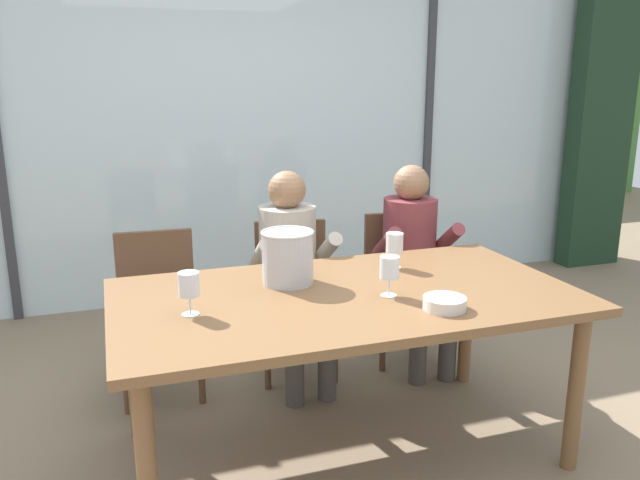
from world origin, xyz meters
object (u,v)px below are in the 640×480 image
dining_table (346,309)px  chair_left_of_center (293,285)px  chair_center (401,274)px  ice_bucket_primary (288,256)px  person_maroon_top (414,253)px  tasting_bowl (445,303)px  wine_glass_by_left_taster (189,286)px  chair_near_curtain (158,300)px  person_beige_jumper (292,264)px  wine_glass_center_pour (389,268)px  wine_glass_near_bucket (395,244)px

dining_table → chair_left_of_center: chair_left_of_center is taller
chair_center → ice_bucket_primary: (-0.94, -0.75, 0.40)m
person_maroon_top → tasting_bowl: 1.22m
wine_glass_by_left_taster → chair_near_curtain: bearing=93.3°
chair_near_curtain → ice_bucket_primary: ice_bucket_primary is taller
chair_near_curtain → person_beige_jumper: person_beige_jumper is taller
dining_table → wine_glass_center_pour: (0.16, -0.10, 0.20)m
tasting_bowl → chair_near_curtain: bearing=129.1°
ice_bucket_primary → wine_glass_center_pour: bearing=-40.8°
chair_center → wine_glass_by_left_taster: (-1.41, -1.01, 0.39)m
person_maroon_top → wine_glass_by_left_taster: bearing=-144.1°
wine_glass_center_pour → person_maroon_top: bearing=57.2°
tasting_bowl → person_beige_jumper: bearing=105.2°
person_maroon_top → tasting_bowl: (-0.45, -1.13, 0.13)m
person_beige_jumper → wine_glass_center_pour: 0.95m
chair_left_of_center → wine_glass_by_left_taster: 1.30m
chair_center → tasting_bowl: (-0.44, -1.27, 0.30)m
ice_bucket_primary → wine_glass_by_left_taster: 0.54m
wine_glass_by_left_taster → wine_glass_near_bucket: (1.03, 0.32, 0.00)m
tasting_bowl → wine_glass_by_left_taster: size_ratio=1.00×
wine_glass_near_bucket → wine_glass_center_pour: (-0.20, -0.37, 0.00)m
chair_center → chair_left_of_center: bearing=-171.5°
chair_center → person_beige_jumper: bearing=-160.6°
chair_near_curtain → wine_glass_center_pour: size_ratio=4.96×
chair_left_of_center → tasting_bowl: 1.33m
person_maroon_top → ice_bucket_primary: size_ratio=4.89×
dining_table → wine_glass_center_pour: size_ratio=11.42×
chair_near_curtain → wine_glass_center_pour: bearing=-47.5°
ice_bucket_primary → chair_left_of_center: bearing=72.0°
ice_bucket_primary → tasting_bowl: bearing=-46.5°
chair_center → wine_glass_near_bucket: (-0.38, -0.69, 0.39)m
tasting_bowl → ice_bucket_primary: bearing=133.5°
dining_table → person_beige_jumper: (-0.01, 0.81, -0.03)m
person_beige_jumper → tasting_bowl: person_beige_jumper is taller
chair_center → ice_bucket_primary: bearing=-133.0°
dining_table → chair_left_of_center: (0.04, 0.96, -0.20)m
person_maroon_top → wine_glass_by_left_taster: 1.68m
wine_glass_by_left_taster → person_maroon_top: bearing=31.4°
chair_left_of_center → chair_center: (0.70, -0.00, 0.00)m
chair_center → ice_bucket_primary: ice_bucket_primary is taller
chair_left_of_center → wine_glass_center_pour: (0.11, -1.06, 0.39)m
person_beige_jumper → dining_table: bearing=-90.3°
chair_center → tasting_bowl: 1.38m
person_maroon_top → wine_glass_center_pour: bearing=-118.3°
wine_glass_near_bucket → person_beige_jumper: bearing=123.8°
wine_glass_by_left_taster → wine_glass_near_bucket: same height
dining_table → wine_glass_center_pour: wine_glass_center_pour is taller
ice_bucket_primary → chair_center: bearing=38.5°
chair_left_of_center → chair_center: same height
dining_table → chair_center: chair_center is taller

